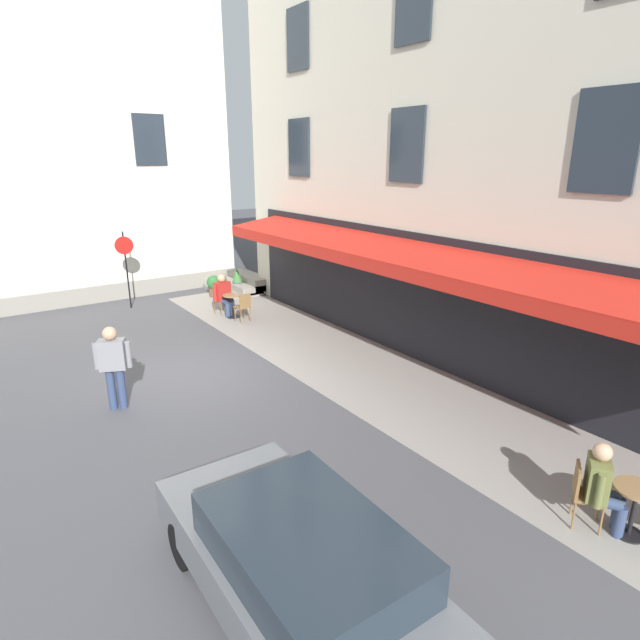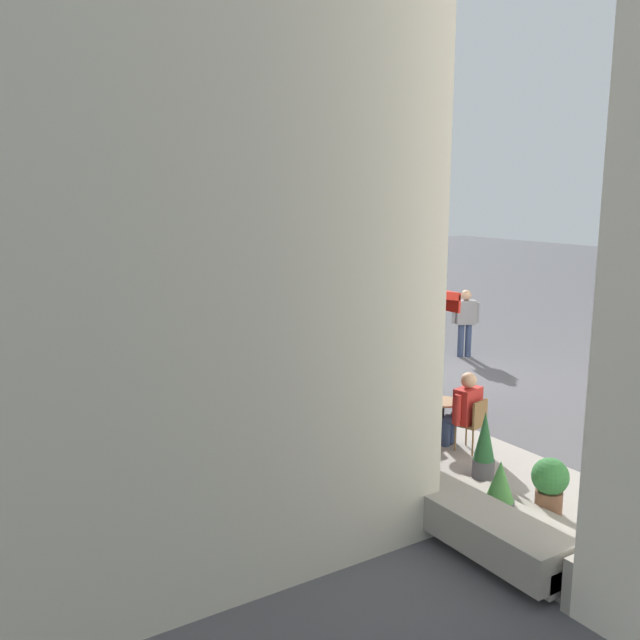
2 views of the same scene
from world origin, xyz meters
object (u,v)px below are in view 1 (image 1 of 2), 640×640
object	(u,v)px
seated_companion_in_olive	(603,484)
potted_plant_entrance_left	(214,285)
potted_plant_under_sign	(226,290)
parked_car_grey	(301,566)
walking_pedestrian_in_grey	(113,362)
seated_patron_in_red	(224,294)
no_parking_sign	(125,256)
cafe_chair_wicker_under_awning	(244,305)
cafe_table_near_entrance	(232,303)
cafe_chair_wicker_facing_street	(220,297)
cafe_chair_wicker_by_window	(583,490)
cafe_table_mid_terrace	(635,504)
potted_plant_by_steps	(237,281)

from	to	relation	value
seated_companion_in_olive	potted_plant_entrance_left	world-z (taller)	seated_companion_in_olive
seated_companion_in_olive	potted_plant_under_sign	xyz separation A→B (m)	(13.33, -0.75, -0.18)
seated_companion_in_olive	parked_car_grey	xyz separation A→B (m)	(1.13, 4.17, 0.01)
walking_pedestrian_in_grey	potted_plant_under_sign	bearing A→B (deg)	-42.03
potted_plant_entrance_left	seated_patron_in_red	bearing A→B (deg)	163.75
seated_companion_in_olive	no_parking_sign	xyz separation A→B (m)	(14.89, 2.10, 1.09)
cafe_chair_wicker_under_awning	parked_car_grey	bearing A→B (deg)	155.97
cafe_chair_wicker_under_awning	seated_patron_in_red	xyz separation A→B (m)	(1.03, 0.17, 0.17)
walking_pedestrian_in_grey	potted_plant_entrance_left	world-z (taller)	walking_pedestrian_in_grey
cafe_table_near_entrance	potted_plant_under_sign	bearing A→B (deg)	-18.33
cafe_chair_wicker_facing_street	cafe_chair_wicker_by_window	size ratio (longest dim) A/B	1.00
cafe_table_mid_terrace	potted_plant_by_steps	distance (m)	15.07
cafe_chair_wicker_under_awning	seated_companion_in_olive	size ratio (longest dim) A/B	0.69
cafe_chair_wicker_facing_street	potted_plant_by_steps	size ratio (longest dim) A/B	0.94
cafe_chair_wicker_facing_street	potted_plant_under_sign	xyz separation A→B (m)	(0.83, -0.62, -0.03)
potted_plant_by_steps	potted_plant_under_sign	world-z (taller)	potted_plant_under_sign
potted_plant_entrance_left	walking_pedestrian_in_grey	bearing A→B (deg)	143.13
walking_pedestrian_in_grey	cafe_chair_wicker_under_awning	bearing A→B (deg)	-52.38
no_parking_sign	potted_plant_by_steps	world-z (taller)	no_parking_sign
cafe_table_near_entrance	cafe_chair_wicker_by_window	world-z (taller)	cafe_chair_wicker_by_window
cafe_table_near_entrance	cafe_chair_wicker_by_window	distance (m)	11.71
cafe_chair_wicker_under_awning	cafe_chair_wicker_by_window	size ratio (longest dim) A/B	1.00
seated_patron_in_red	potted_plant_under_sign	size ratio (longest dim) A/B	1.28
cafe_table_near_entrance	potted_plant_by_steps	xyz separation A→B (m)	(2.75, -1.55, -0.02)
seated_patron_in_red	no_parking_sign	distance (m)	3.62
cafe_table_near_entrance	seated_patron_in_red	distance (m)	0.47
parked_car_grey	potted_plant_entrance_left	bearing A→B (deg)	-20.42
cafe_chair_wicker_facing_street	cafe_table_mid_terrace	distance (m)	12.85
seated_companion_in_olive	cafe_table_mid_terrace	bearing A→B (deg)	-146.94
potted_plant_entrance_left	parked_car_grey	distance (m)	14.42
cafe_chair_wicker_facing_street	seated_patron_in_red	bearing A→B (deg)	-166.89
cafe_chair_wicker_under_awning	seated_companion_in_olive	bearing A→B (deg)	178.25
cafe_table_near_entrance	cafe_table_mid_terrace	size ratio (longest dim) A/B	1.00
cafe_table_mid_terrace	walking_pedestrian_in_grey	world-z (taller)	walking_pedestrian_in_grey
potted_plant_by_steps	no_parking_sign	bearing A→B (deg)	86.37
cafe_table_near_entrance	cafe_chair_wicker_by_window	bearing A→B (deg)	178.12
seated_patron_in_red	cafe_table_mid_terrace	bearing A→B (deg)	-179.75
no_parking_sign	potted_plant_by_steps	size ratio (longest dim) A/B	2.69
seated_companion_in_olive	potted_plant_entrance_left	distance (m)	14.67
cafe_chair_wicker_under_awning	walking_pedestrian_in_grey	size ratio (longest dim) A/B	0.52
potted_plant_under_sign	potted_plant_entrance_left	world-z (taller)	potted_plant_under_sign
cafe_chair_wicker_facing_street	seated_companion_in_olive	world-z (taller)	seated_companion_in_olive
seated_patron_in_red	walking_pedestrian_in_grey	size ratio (longest dim) A/B	0.76
parked_car_grey	no_parking_sign	bearing A→B (deg)	-8.54
no_parking_sign	potted_plant_under_sign	distance (m)	3.49
cafe_table_mid_terrace	cafe_chair_wicker_under_awning	bearing A→B (deg)	-0.57
cafe_chair_wicker_by_window	cafe_table_mid_terrace	bearing A→B (deg)	-146.94
cafe_table_near_entrance	no_parking_sign	distance (m)	4.04
cafe_chair_wicker_under_awning	potted_plant_entrance_left	bearing A→B (deg)	-8.65
cafe_table_mid_terrace	seated_patron_in_red	distance (m)	12.64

